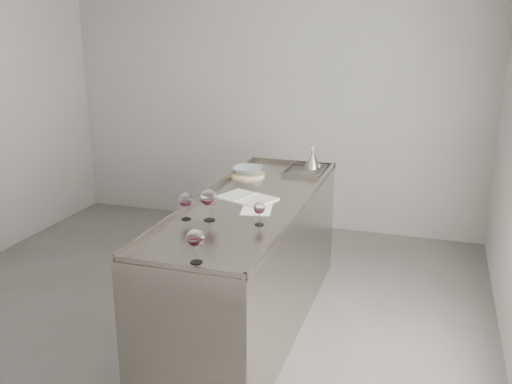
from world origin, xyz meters
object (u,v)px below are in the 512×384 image
(counter, at_px, (251,264))
(wine_glass_small, at_px, (259,209))
(wine_glass_middle, at_px, (209,198))
(ceramic_bowl, at_px, (248,170))
(notebook, at_px, (246,198))
(wine_glass_right, at_px, (196,239))
(wine_glass_left, at_px, (185,201))
(wine_funnel, at_px, (312,161))

(counter, bearing_deg, wine_glass_small, -65.25)
(wine_glass_middle, bearing_deg, ceramic_bowl, 95.99)
(notebook, bearing_deg, wine_glass_small, -41.16)
(wine_glass_right, height_order, notebook, wine_glass_right)
(notebook, bearing_deg, wine_glass_left, -90.89)
(counter, distance_m, notebook, 0.48)
(wine_glass_middle, relative_size, wine_glass_small, 1.40)
(wine_glass_middle, distance_m, wine_funnel, 1.56)
(counter, bearing_deg, wine_glass_left, -120.20)
(ceramic_bowl, bearing_deg, wine_glass_middle, -84.01)
(wine_glass_middle, relative_size, wine_glass_right, 1.09)
(wine_glass_right, bearing_deg, ceramic_bowl, 99.87)
(wine_glass_left, bearing_deg, wine_glass_right, -61.15)
(wine_glass_right, xyz_separation_m, ceramic_bowl, (-0.30, 1.74, -0.08))
(counter, bearing_deg, wine_funnel, 79.50)
(wine_glass_left, bearing_deg, wine_glass_small, 5.30)
(wine_glass_right, bearing_deg, wine_glass_small, 78.05)
(notebook, xyz_separation_m, ceramic_bowl, (-0.19, 0.60, 0.04))
(ceramic_bowl, bearing_deg, wine_glass_right, -80.13)
(wine_glass_right, bearing_deg, counter, 93.17)
(wine_glass_small, bearing_deg, notebook, 116.98)
(wine_glass_left, relative_size, notebook, 0.38)
(counter, relative_size, wine_glass_right, 12.98)
(counter, bearing_deg, wine_glass_middle, -105.99)
(counter, height_order, wine_glass_middle, wine_glass_middle)
(wine_glass_small, distance_m, notebook, 0.56)
(wine_glass_right, xyz_separation_m, wine_glass_small, (0.14, 0.65, -0.03))
(wine_glass_right, relative_size, ceramic_bowl, 0.79)
(wine_glass_left, xyz_separation_m, wine_glass_middle, (0.15, 0.03, 0.02))
(wine_glass_left, height_order, notebook, wine_glass_left)
(wine_glass_small, bearing_deg, wine_glass_left, -174.70)
(wine_glass_left, height_order, wine_glass_middle, wine_glass_middle)
(ceramic_bowl, bearing_deg, wine_glass_left, -91.62)
(counter, height_order, notebook, counter)
(wine_glass_left, distance_m, wine_funnel, 1.62)
(wine_glass_middle, distance_m, notebook, 0.53)
(counter, height_order, wine_glass_small, wine_glass_small)
(wine_glass_small, bearing_deg, wine_funnel, 89.92)
(wine_funnel, bearing_deg, wine_glass_small, -90.08)
(wine_glass_small, relative_size, ceramic_bowl, 0.62)
(notebook, bearing_deg, wine_glass_middle, -76.68)
(wine_glass_left, xyz_separation_m, wine_glass_small, (0.47, 0.04, -0.02))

